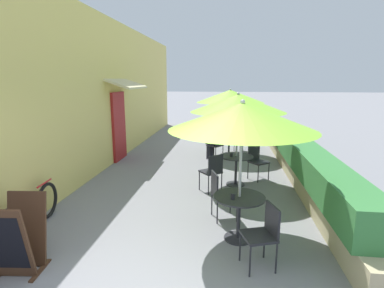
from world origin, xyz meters
The scene contains 20 objects.
cafe_facade_wall centered at (-2.54, 6.74, 2.09)m, with size 0.98×13.76×4.20m.
planter_hedge centered at (2.75, 6.78, 0.54)m, with size 0.60×12.76×1.01m.
patio_table_near centered at (1.18, 1.74, 0.53)m, with size 0.80×0.80×0.71m.
patio_umbrella_near centered at (1.18, 1.74, 1.94)m, with size 2.17×2.17×2.19m.
cafe_chair_near_left centered at (0.87, 2.41, 0.52)m, with size 0.51×0.51×0.87m.
cafe_chair_near_right centered at (1.48, 1.06, 0.52)m, with size 0.51×0.51×0.87m.
coffee_cup_near centered at (1.07, 1.62, 0.76)m, with size 0.07×0.07×0.09m.
patio_table_mid centered at (1.18, 4.25, 0.53)m, with size 0.80×0.80×0.71m.
patio_umbrella_mid centered at (1.18, 4.25, 1.94)m, with size 2.17×2.17×2.19m.
cafe_chair_mid_left centered at (0.66, 3.72, 0.52)m, with size 0.56×0.56×0.87m.
cafe_chair_mid_right centered at (1.71, 4.77, 0.52)m, with size 0.56×0.56×0.87m.
coffee_cup_mid centered at (1.07, 4.15, 0.76)m, with size 0.07×0.07×0.09m.
patio_table_far centered at (1.01, 7.15, 0.53)m, with size 0.80×0.80×0.71m.
patio_umbrella_far centered at (1.01, 7.15, 1.94)m, with size 2.17×2.17×2.19m.
cafe_chair_far_left centered at (0.64, 6.51, 0.52)m, with size 0.56×0.56×0.87m.
seated_patron_far_left centered at (0.55, 6.58, 0.69)m, with size 0.51×0.49×1.25m.
cafe_chair_far_right centered at (1.39, 7.79, 0.52)m, with size 0.56×0.56×0.87m.
coffee_cup_far centered at (0.94, 7.17, 0.76)m, with size 0.07×0.07×0.09m.
bicycle_leaning centered at (-2.20, 1.54, 0.34)m, with size 0.20×1.74×0.74m.
menu_board centered at (-1.67, 0.57, 0.49)m, with size 0.58×0.68×1.00m.
Camera 1 is at (0.98, -2.63, 2.47)m, focal length 28.00 mm.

